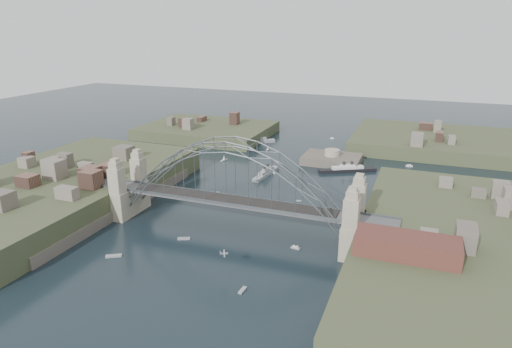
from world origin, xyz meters
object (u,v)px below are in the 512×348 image
Objects in this scene: bridge at (231,186)px; wharf_shed at (407,246)px; fort_island at (332,164)px; ocean_liner at (347,170)px; naval_cruiser_far at (256,141)px; naval_cruiser_near at (266,173)px.

bridge is 46.23m from wharf_shed.
fort_island is 1.08× the size of ocean_liner.
bridge is at bearing -99.73° from fort_island.
wharf_shed is 1.26× the size of naval_cruiser_far.
naval_cruiser_near is 47.20m from naval_cruiser_far.
bridge is 4.20× the size of wharf_shed.
naval_cruiser_near is at bearing -151.17° from ocean_liner.
naval_cruiser_near is at bearing 98.48° from bridge.
naval_cruiser_near is 30.40m from ocean_liner.
wharf_shed is at bearing -49.83° from naval_cruiser_near.
ocean_liner is at bearing -30.86° from naval_cruiser_far.
fort_island is at bearing 130.50° from ocean_liner.
fort_island is 30.35m from naval_cruiser_near.
wharf_shed is (32.00, -84.00, 10.34)m from fort_island.
ocean_liner is (7.73, -9.05, 1.16)m from fort_island.
fort_island reaches higher than naval_cruiser_near.
naval_cruiser_near is at bearing -128.55° from fort_island.
bridge is 65.09m from ocean_liner.
fort_island is (12.00, 70.00, -12.66)m from bridge.
wharf_shed is at bearing -69.15° from fort_island.
bridge reaches higher than wharf_shed.
wharf_shed reaches higher than naval_cruiser_near.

